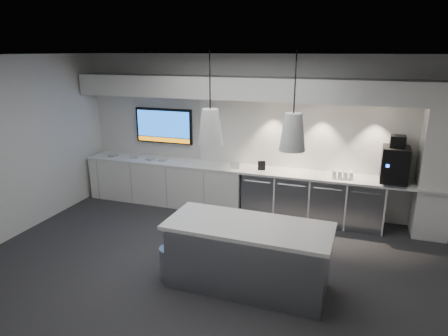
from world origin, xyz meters
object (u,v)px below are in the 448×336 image
(coffee_machine, at_px, (395,163))
(island, at_px, (248,256))
(bin, at_px, (172,263))
(wall_tv, at_px, (164,126))

(coffee_machine, bearing_deg, island, -125.08)
(island, distance_m, bin, 1.09)
(wall_tv, bearing_deg, bin, -62.31)
(wall_tv, height_order, coffee_machine, wall_tv)
(wall_tv, xyz_separation_m, bin, (1.52, -2.89, -1.33))
(wall_tv, relative_size, island, 0.58)
(island, relative_size, coffee_machine, 2.71)
(island, xyz_separation_m, coffee_machine, (1.88, 2.51, 0.77))
(island, bearing_deg, wall_tv, 134.56)
(island, xyz_separation_m, bin, (-1.05, -0.13, -0.23))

